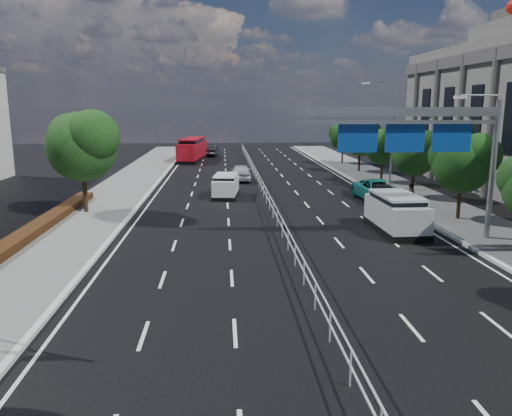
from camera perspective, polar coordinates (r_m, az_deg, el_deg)
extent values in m
plane|color=black|center=(16.23, 7.80, -13.66)|extent=(160.00, 160.00, 0.00)
cube|color=silver|center=(16.95, -24.49, -13.24)|extent=(0.25, 140.00, 0.15)
cube|color=silver|center=(37.45, 0.97, 2.57)|extent=(0.05, 85.00, 0.05)
cube|color=silver|center=(37.52, 0.97, 1.89)|extent=(0.05, 85.00, 0.05)
cylinder|color=gray|center=(28.14, 25.41, 3.77)|extent=(0.28, 0.28, 7.20)
cube|color=gray|center=(25.86, 16.11, 10.52)|extent=(10.20, 0.25, 0.45)
cube|color=gray|center=(25.87, 16.05, 9.41)|extent=(10.20, 0.18, 0.18)
cylinder|color=gray|center=(27.47, 24.25, 11.68)|extent=(2.00, 0.10, 0.10)
cube|color=silver|center=(27.02, 22.32, 11.63)|extent=(0.60, 0.25, 0.15)
cube|color=navy|center=(27.14, 21.44, 7.46)|extent=(2.00, 0.08, 1.40)
cube|color=white|center=(27.19, 21.40, 7.47)|extent=(1.80, 0.02, 1.20)
cube|color=navy|center=(26.22, 16.65, 7.65)|extent=(2.00, 0.08, 1.40)
cube|color=white|center=(26.26, 16.61, 7.66)|extent=(1.80, 0.02, 1.20)
cube|color=navy|center=(25.48, 11.54, 7.80)|extent=(2.00, 0.08, 1.40)
cube|color=white|center=(25.53, 11.51, 7.81)|extent=(1.80, 0.02, 1.20)
cylinder|color=gray|center=(42.75, 15.31, 8.01)|extent=(0.16, 0.16, 9.00)
cylinder|color=gray|center=(42.35, 14.05, 13.87)|extent=(0.10, 2.40, 0.10)
cube|color=silver|center=(42.00, 12.43, 13.76)|extent=(0.60, 0.25, 0.15)
cube|color=#4C4947|center=(41.66, 25.91, 15.61)|extent=(0.40, 36.00, 1.00)
cylinder|color=black|center=(33.95, -18.99, 2.27)|extent=(0.28, 0.28, 3.50)
sphere|color=black|center=(33.65, -19.28, 6.62)|extent=(4.40, 4.40, 4.40)
sphere|color=black|center=(32.74, -18.17, 7.81)|extent=(3.30, 3.30, 3.30)
sphere|color=black|center=(34.46, -20.30, 7.59)|extent=(3.08, 3.08, 3.08)
cylinder|color=black|center=(32.67, 22.20, 1.07)|extent=(0.22, 0.22, 2.80)
sphere|color=black|center=(32.39, 22.48, 4.68)|extent=(3.50, 3.50, 3.50)
sphere|color=black|center=(32.19, 24.09, 5.51)|extent=(2.62, 2.62, 2.62)
sphere|color=black|center=(32.55, 21.17, 5.60)|extent=(2.45, 2.45, 2.45)
cylinder|color=black|center=(39.46, 17.49, 3.01)|extent=(0.22, 0.22, 2.70)
sphere|color=black|center=(39.23, 17.67, 5.90)|extent=(3.30, 3.30, 3.30)
sphere|color=black|center=(38.97, 18.89, 6.58)|extent=(2.48, 2.48, 2.47)
sphere|color=black|center=(39.45, 16.66, 6.62)|extent=(2.31, 2.31, 2.31)
cylinder|color=black|center=(46.46, 14.17, 4.39)|extent=(0.21, 0.21, 2.65)
sphere|color=black|center=(46.27, 14.29, 6.80)|extent=(3.20, 3.20, 3.20)
sphere|color=black|center=(45.98, 15.27, 7.38)|extent=(2.40, 2.40, 2.40)
sphere|color=black|center=(46.52, 13.47, 7.39)|extent=(2.24, 2.24, 2.24)
cylinder|color=black|center=(53.59, 11.72, 5.53)|extent=(0.23, 0.23, 2.85)
sphere|color=black|center=(53.41, 11.82, 7.78)|extent=(3.60, 3.60, 3.60)
sphere|color=black|center=(53.06, 12.76, 8.33)|extent=(2.70, 2.70, 2.70)
sphere|color=black|center=(53.74, 11.03, 8.32)|extent=(2.52, 2.52, 2.52)
cylinder|color=black|center=(60.82, 9.84, 6.19)|extent=(0.21, 0.21, 2.60)
sphere|color=black|center=(60.68, 9.91, 7.99)|extent=(3.10, 3.10, 3.10)
sphere|color=black|center=(60.35, 10.61, 8.44)|extent=(2.32, 2.33, 2.32)
sphere|color=black|center=(60.98, 9.32, 8.42)|extent=(2.17, 2.17, 2.17)
cube|color=black|center=(38.45, -3.46, 1.49)|extent=(2.17, 4.18, 0.29)
cube|color=white|center=(38.34, -3.47, 2.51)|extent=(2.13, 4.10, 1.19)
cube|color=black|center=(38.25, -3.48, 3.39)|extent=(1.87, 2.99, 0.52)
cube|color=white|center=(38.21, -3.49, 3.78)|extent=(1.96, 3.23, 0.10)
cylinder|color=black|center=(37.24, -4.76, 1.38)|extent=(0.31, 0.61, 0.59)
cylinder|color=black|center=(37.09, -2.58, 1.36)|extent=(0.31, 0.61, 0.59)
cylinder|color=black|center=(39.78, -4.29, 2.05)|extent=(0.31, 0.61, 0.59)
cylinder|color=black|center=(39.63, -2.24, 2.03)|extent=(0.31, 0.61, 0.59)
cube|color=black|center=(64.30, -7.25, 5.52)|extent=(3.48, 9.87, 0.29)
cube|color=maroon|center=(64.19, -7.28, 6.62)|extent=(3.41, 9.68, 1.96)
cube|color=black|center=(64.11, -7.30, 7.49)|extent=(2.90, 7.02, 0.87)
cube|color=maroon|center=(64.08, -7.31, 7.88)|extent=(3.06, 7.60, 0.17)
cylinder|color=black|center=(61.42, -8.66, 5.34)|extent=(0.32, 0.62, 0.60)
cylinder|color=black|center=(61.06, -6.91, 5.35)|extent=(0.32, 0.62, 0.60)
cylinder|color=black|center=(67.52, -7.57, 5.93)|extent=(0.32, 0.62, 0.60)
cylinder|color=black|center=(67.19, -5.97, 5.94)|extent=(0.32, 0.62, 0.60)
imported|color=silver|center=(46.77, -1.77, 4.10)|extent=(1.85, 4.55, 1.55)
imported|color=black|center=(70.16, -5.16, 6.57)|extent=(2.00, 4.69, 1.50)
cube|color=black|center=(28.98, 15.65, -2.23)|extent=(2.28, 5.12, 0.35)
cube|color=#AEB2B6|center=(28.79, 15.75, -0.61)|extent=(2.23, 5.02, 1.43)
cube|color=black|center=(28.65, 15.82, 0.79)|extent=(2.03, 3.63, 0.63)
cube|color=#AEB2B6|center=(28.60, 15.86, 1.41)|extent=(2.12, 3.93, 0.13)
cylinder|color=black|center=(27.13, 15.15, -2.74)|extent=(0.32, 0.72, 0.71)
cylinder|color=black|center=(27.80, 18.58, -2.60)|extent=(0.32, 0.72, 0.71)
cylinder|color=black|center=(30.14, 13.00, -1.21)|extent=(0.32, 0.72, 0.71)
cylinder|color=black|center=(30.74, 16.14, -1.12)|extent=(0.32, 0.72, 0.71)
imported|color=#1C7E78|center=(37.69, 13.84, 1.94)|extent=(2.99, 5.73, 1.54)
imported|color=black|center=(37.02, 14.18, 1.59)|extent=(2.38, 4.78, 1.33)
imported|color=gray|center=(35.64, 17.20, 1.45)|extent=(0.89, 0.78, 1.56)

